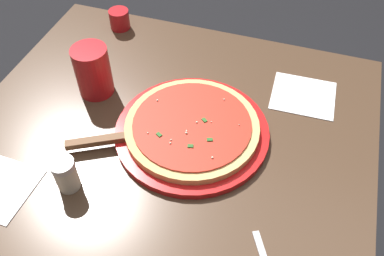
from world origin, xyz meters
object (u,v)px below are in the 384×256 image
pizza (192,126)px  cup_small_sauce (119,19)px  cup_tall_drink (93,71)px  parmesan_shaker (66,174)px  serving_plate (192,132)px  napkin_loose_left (303,95)px  pizza_server (116,139)px

pizza → cup_small_sauce: (-0.32, 0.32, 0.00)m
cup_tall_drink → parmesan_shaker: bearing=-74.5°
serving_plate → parmesan_shaker: size_ratio=4.50×
serving_plate → pizza: (0.00, -0.00, 0.02)m
cup_tall_drink → parmesan_shaker: size_ratio=1.65×
cup_small_sauce → serving_plate: bearing=-45.1°
cup_small_sauce → cup_tall_drink: bearing=-77.7°
cup_tall_drink → napkin_loose_left: size_ratio=0.83×
pizza_server → parmesan_shaker: bearing=-110.4°
cup_small_sauce → napkin_loose_left: size_ratio=0.38×
serving_plate → pizza: 0.02m
pizza → parmesan_shaker: size_ratio=3.90×
pizza → parmesan_shaker: parmesan_shaker is taller
cup_tall_drink → parmesan_shaker: cup_tall_drink is taller
pizza → cup_small_sauce: 0.45m
napkin_loose_left → parmesan_shaker: bearing=-135.2°
cup_small_sauce → napkin_loose_left: bearing=-12.7°
pizza_server → serving_plate: bearing=29.0°
cup_small_sauce → parmesan_shaker: (0.13, -0.52, 0.01)m
pizza → pizza_server: (-0.14, -0.08, -0.00)m
cup_tall_drink → cup_small_sauce: bearing=102.3°
pizza_server → cup_small_sauce: (-0.17, 0.39, 0.01)m
pizza_server → parmesan_shaker: size_ratio=2.89×
serving_plate → pizza_server: (-0.14, -0.08, 0.01)m
cup_tall_drink → pizza: bearing=-13.4°
pizza → pizza_server: pizza is taller
pizza_server → cup_tall_drink: bearing=130.3°
napkin_loose_left → serving_plate: bearing=-137.4°
serving_plate → cup_tall_drink: 0.27m
cup_tall_drink → cup_small_sauce: 0.26m
serving_plate → pizza: size_ratio=1.16×
pizza → pizza_server: bearing=-151.0°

